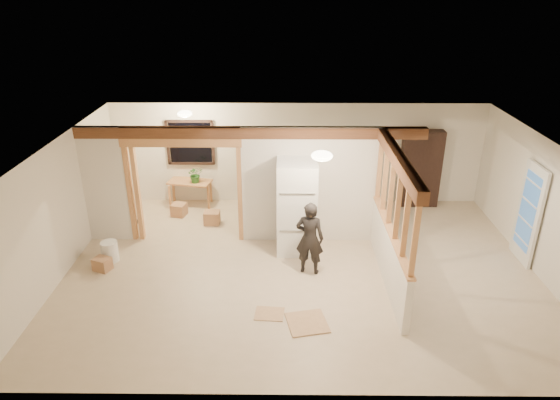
{
  "coord_description": "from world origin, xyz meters",
  "views": [
    {
      "loc": [
        -0.32,
        -8.36,
        5.17
      ],
      "look_at": [
        -0.4,
        0.4,
        1.27
      ],
      "focal_mm": 32.0,
      "sensor_mm": 36.0,
      "label": 1
    }
  ],
  "objects_px": {
    "bookshelf": "(420,169)",
    "shop_vac": "(125,211)",
    "work_table": "(191,193)",
    "woman": "(310,238)",
    "refrigerator": "(297,207)"
  },
  "relations": [
    {
      "from": "bookshelf",
      "to": "shop_vac",
      "type": "bearing_deg",
      "value": -170.42
    },
    {
      "from": "refrigerator",
      "to": "woman",
      "type": "distance_m",
      "value": 0.94
    },
    {
      "from": "refrigerator",
      "to": "bookshelf",
      "type": "relative_size",
      "value": 1.01
    },
    {
      "from": "shop_vac",
      "to": "bookshelf",
      "type": "relative_size",
      "value": 0.36
    },
    {
      "from": "shop_vac",
      "to": "refrigerator",
      "type": "bearing_deg",
      "value": -15.81
    },
    {
      "from": "woman",
      "to": "work_table",
      "type": "relative_size",
      "value": 1.42
    },
    {
      "from": "woman",
      "to": "shop_vac",
      "type": "bearing_deg",
      "value": -13.31
    },
    {
      "from": "shop_vac",
      "to": "bookshelf",
      "type": "distance_m",
      "value": 7.05
    },
    {
      "from": "refrigerator",
      "to": "bookshelf",
      "type": "xyz_separation_m",
      "value": [
        3.05,
        2.27,
        -0.01
      ]
    },
    {
      "from": "refrigerator",
      "to": "woman",
      "type": "height_order",
      "value": "refrigerator"
    },
    {
      "from": "bookshelf",
      "to": "woman",
      "type": "bearing_deg",
      "value": -131.87
    },
    {
      "from": "work_table",
      "to": "woman",
      "type": "bearing_deg",
      "value": -35.69
    },
    {
      "from": "refrigerator",
      "to": "work_table",
      "type": "xyz_separation_m",
      "value": [
        -2.57,
        2.19,
        -0.64
      ]
    },
    {
      "from": "woman",
      "to": "shop_vac",
      "type": "xyz_separation_m",
      "value": [
        -4.11,
        1.98,
        -0.39
      ]
    },
    {
      "from": "woman",
      "to": "shop_vac",
      "type": "relative_size",
      "value": 2.13
    }
  ]
}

